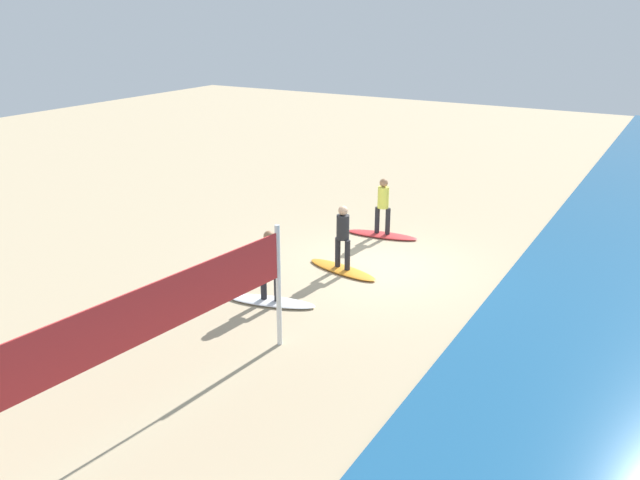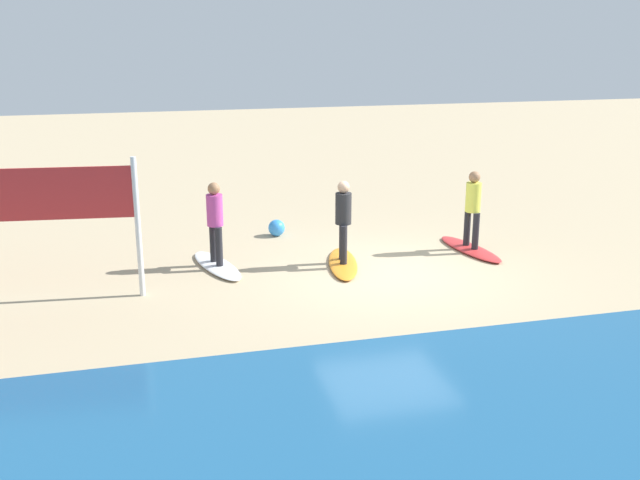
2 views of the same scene
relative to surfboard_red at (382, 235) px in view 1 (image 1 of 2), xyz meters
The scene contains 9 objects.
ground_plane 2.38m from the surfboard_red, 23.38° to the left, with size 60.00×60.00×0.00m, color tan.
surfboard_red is the anchor object (origin of this frame).
surfer_red 0.99m from the surfboard_red, ahead, with size 0.32×0.46×1.64m.
surfboard_orange 2.93m from the surfboard_red, ahead, with size 2.10×0.56×0.09m, color orange.
surfer_orange 3.09m from the surfboard_red, ahead, with size 0.32×0.45×1.64m.
surfboard_white 5.39m from the surfboard_red, ahead, with size 2.10×0.56×0.09m, color white.
surfer_white 5.48m from the surfboard_red, ahead, with size 0.32×0.45×1.64m.
volleyball_net 11.47m from the surfboard_red, ahead, with size 9.04×1.11×2.50m.
beach_ball 4.38m from the surfboard_red, 30.10° to the right, with size 0.38×0.38×0.38m, color #338CE5.
Camera 1 is at (14.13, 6.52, 6.33)m, focal length 36.44 mm.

